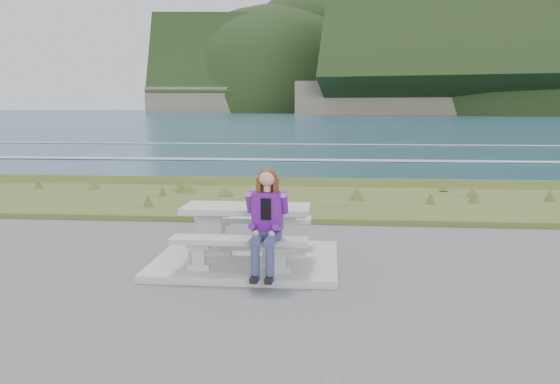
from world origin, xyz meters
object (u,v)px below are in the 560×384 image
(picnic_table, at_px, (247,217))
(bench_seaward, at_px, (253,223))
(bench_landward, at_px, (239,245))
(seated_woman, at_px, (266,237))

(picnic_table, distance_m, bench_seaward, 0.74)
(picnic_table, xyz_separation_m, bench_landward, (0.00, -0.70, -0.23))
(bench_seaward, bearing_deg, seated_woman, -76.32)
(picnic_table, distance_m, seated_woman, 0.91)
(bench_landward, xyz_separation_m, bench_seaward, (0.00, 1.40, 0.00))
(bench_landward, height_order, seated_woman, seated_woman)
(picnic_table, bearing_deg, seated_woman, -65.84)
(bench_landward, distance_m, bench_seaward, 1.40)
(bench_landward, bearing_deg, picnic_table, 90.00)
(seated_woman, bearing_deg, bench_seaward, 106.50)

